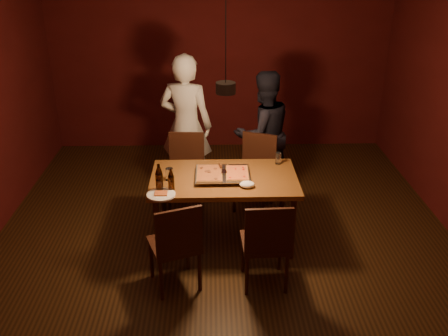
{
  "coord_description": "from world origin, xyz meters",
  "views": [
    {
      "loc": [
        -0.13,
        -4.37,
        2.95
      ],
      "look_at": [
        -0.01,
        0.24,
        0.85
      ],
      "focal_mm": 40.0,
      "sensor_mm": 36.0,
      "label": 1
    }
  ],
  "objects_px": {
    "pizza_tray": "(223,175)",
    "diner_white": "(186,126)",
    "pendant_lamp": "(226,87)",
    "beer_bottle_b": "(171,180)",
    "diner_dark": "(263,134)",
    "dining_table": "(224,183)",
    "plate_slice": "(161,194)",
    "chair_near_right": "(266,238)",
    "chair_far_right": "(256,165)",
    "chair_near_left": "(176,239)",
    "beer_bottle_a": "(159,177)",
    "chair_far_left": "(186,164)"
  },
  "relations": [
    {
      "from": "pizza_tray",
      "to": "diner_dark",
      "type": "xyz_separation_m",
      "value": [
        0.53,
        1.17,
        0.01
      ]
    },
    {
      "from": "pizza_tray",
      "to": "chair_near_right",
      "type": "bearing_deg",
      "value": -62.47
    },
    {
      "from": "dining_table",
      "to": "diner_white",
      "type": "bearing_deg",
      "value": 110.2
    },
    {
      "from": "beer_bottle_b",
      "to": "diner_dark",
      "type": "xyz_separation_m",
      "value": [
        1.03,
        1.44,
        -0.08
      ]
    },
    {
      "from": "pizza_tray",
      "to": "plate_slice",
      "type": "relative_size",
      "value": 2.01
    },
    {
      "from": "plate_slice",
      "to": "diner_white",
      "type": "height_order",
      "value": "diner_white"
    },
    {
      "from": "dining_table",
      "to": "pizza_tray",
      "type": "distance_m",
      "value": 0.1
    },
    {
      "from": "diner_white",
      "to": "plate_slice",
      "type": "bearing_deg",
      "value": 97.57
    },
    {
      "from": "chair_near_left",
      "to": "plate_slice",
      "type": "bearing_deg",
      "value": 89.87
    },
    {
      "from": "pizza_tray",
      "to": "beer_bottle_b",
      "type": "distance_m",
      "value": 0.58
    },
    {
      "from": "beer_bottle_a",
      "to": "beer_bottle_b",
      "type": "height_order",
      "value": "beer_bottle_a"
    },
    {
      "from": "chair_near_right",
      "to": "beer_bottle_b",
      "type": "distance_m",
      "value": 1.08
    },
    {
      "from": "diner_dark",
      "to": "chair_far_right",
      "type": "bearing_deg",
      "value": 51.5
    },
    {
      "from": "pizza_tray",
      "to": "chair_far_right",
      "type": "bearing_deg",
      "value": 65.03
    },
    {
      "from": "beer_bottle_b",
      "to": "diner_dark",
      "type": "relative_size",
      "value": 0.14
    },
    {
      "from": "chair_far_right",
      "to": "beer_bottle_b",
      "type": "height_order",
      "value": "beer_bottle_b"
    },
    {
      "from": "chair_near_left",
      "to": "plate_slice",
      "type": "distance_m",
      "value": 0.52
    },
    {
      "from": "dining_table",
      "to": "chair_near_right",
      "type": "xyz_separation_m",
      "value": [
        0.36,
        -0.83,
        -0.14
      ]
    },
    {
      "from": "chair_near_right",
      "to": "diner_dark",
      "type": "relative_size",
      "value": 0.31
    },
    {
      "from": "diner_white",
      "to": "beer_bottle_a",
      "type": "bearing_deg",
      "value": 96.29
    },
    {
      "from": "beer_bottle_b",
      "to": "chair_far_right",
      "type": "bearing_deg",
      "value": 49.07
    },
    {
      "from": "beer_bottle_b",
      "to": "pendant_lamp",
      "type": "bearing_deg",
      "value": 5.27
    },
    {
      "from": "diner_white",
      "to": "chair_near_right",
      "type": "bearing_deg",
      "value": 125.35
    },
    {
      "from": "chair_near_left",
      "to": "diner_dark",
      "type": "bearing_deg",
      "value": 43.91
    },
    {
      "from": "chair_far_right",
      "to": "pendant_lamp",
      "type": "height_order",
      "value": "pendant_lamp"
    },
    {
      "from": "pizza_tray",
      "to": "diner_white",
      "type": "bearing_deg",
      "value": 112.35
    },
    {
      "from": "dining_table",
      "to": "plate_slice",
      "type": "height_order",
      "value": "plate_slice"
    },
    {
      "from": "chair_near_left",
      "to": "pendant_lamp",
      "type": "bearing_deg",
      "value": 32.25
    },
    {
      "from": "beer_bottle_b",
      "to": "diner_dark",
      "type": "distance_m",
      "value": 1.77
    },
    {
      "from": "chair_near_left",
      "to": "dining_table",
      "type": "bearing_deg",
      "value": 41.53
    },
    {
      "from": "pendant_lamp",
      "to": "chair_near_right",
      "type": "bearing_deg",
      "value": -59.4
    },
    {
      "from": "dining_table",
      "to": "chair_near_right",
      "type": "distance_m",
      "value": 0.92
    },
    {
      "from": "dining_table",
      "to": "beer_bottle_a",
      "type": "xyz_separation_m",
      "value": [
        -0.63,
        -0.29,
        0.21
      ]
    },
    {
      "from": "dining_table",
      "to": "diner_dark",
      "type": "relative_size",
      "value": 0.95
    },
    {
      "from": "beer_bottle_b",
      "to": "diner_white",
      "type": "bearing_deg",
      "value": 86.86
    },
    {
      "from": "beer_bottle_a",
      "to": "diner_white",
      "type": "bearing_deg",
      "value": 82.45
    },
    {
      "from": "chair_near_right",
      "to": "plate_slice",
      "type": "relative_size",
      "value": 1.77
    },
    {
      "from": "chair_far_right",
      "to": "chair_near_right",
      "type": "xyz_separation_m",
      "value": [
        -0.05,
        -1.6,
        0.0
      ]
    },
    {
      "from": "chair_near_left",
      "to": "beer_bottle_a",
      "type": "bearing_deg",
      "value": 88.19
    },
    {
      "from": "pendant_lamp",
      "to": "dining_table",
      "type": "bearing_deg",
      "value": 92.15
    },
    {
      "from": "chair_far_left",
      "to": "plate_slice",
      "type": "xyz_separation_m",
      "value": [
        -0.18,
        -1.22,
        0.22
      ]
    },
    {
      "from": "diner_dark",
      "to": "pendant_lamp",
      "type": "height_order",
      "value": "pendant_lamp"
    },
    {
      "from": "dining_table",
      "to": "diner_dark",
      "type": "distance_m",
      "value": 1.27
    },
    {
      "from": "beer_bottle_a",
      "to": "pizza_tray",
      "type": "bearing_deg",
      "value": 23.73
    },
    {
      "from": "plate_slice",
      "to": "pendant_lamp",
      "type": "bearing_deg",
      "value": 14.01
    },
    {
      "from": "pizza_tray",
      "to": "beer_bottle_b",
      "type": "bearing_deg",
      "value": -148.51
    },
    {
      "from": "pizza_tray",
      "to": "pendant_lamp",
      "type": "bearing_deg",
      "value": -81.19
    },
    {
      "from": "pizza_tray",
      "to": "diner_white",
      "type": "height_order",
      "value": "diner_white"
    },
    {
      "from": "beer_bottle_a",
      "to": "plate_slice",
      "type": "height_order",
      "value": "beer_bottle_a"
    },
    {
      "from": "diner_white",
      "to": "diner_dark",
      "type": "xyz_separation_m",
      "value": [
        0.95,
        -0.03,
        -0.1
      ]
    }
  ]
}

